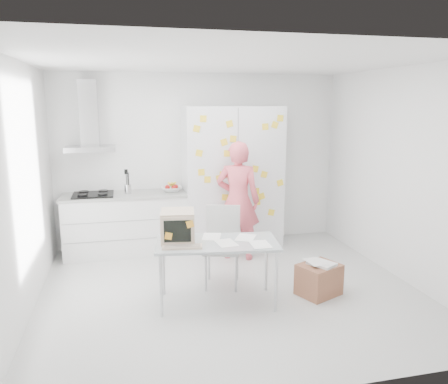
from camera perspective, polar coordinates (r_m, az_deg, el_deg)
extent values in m
cube|color=silver|center=(5.47, 0.82, -12.84)|extent=(4.50, 4.00, 0.02)
cube|color=white|center=(6.99, -3.14, 4.17)|extent=(4.50, 0.02, 2.70)
cube|color=white|center=(5.02, -24.92, 0.16)|extent=(0.02, 4.00, 2.70)
cube|color=white|center=(6.01, 22.18, 2.11)|extent=(0.02, 4.00, 2.70)
cube|color=white|center=(5.00, 0.92, 16.76)|extent=(4.50, 4.00, 0.02)
cube|color=white|center=(6.77, -12.67, -4.20)|extent=(1.80, 0.60, 0.88)
cube|color=gray|center=(6.44, -12.69, -3.73)|extent=(1.76, 0.01, 0.01)
cube|color=gray|center=(6.52, -12.58, -6.10)|extent=(1.76, 0.01, 0.01)
cube|color=#9E9E99|center=(6.66, -12.85, -0.39)|extent=(1.84, 0.63, 0.04)
cube|color=black|center=(6.67, -16.72, -0.36)|extent=(0.58, 0.50, 0.03)
cylinder|color=black|center=(6.56, -18.01, -0.37)|extent=(0.14, 0.14, 0.02)
cylinder|color=black|center=(6.54, -15.57, -0.26)|extent=(0.14, 0.14, 0.02)
cylinder|color=black|center=(6.79, -17.85, 0.04)|extent=(0.14, 0.14, 0.02)
cylinder|color=black|center=(6.78, -15.50, 0.15)|extent=(0.14, 0.14, 0.02)
cylinder|color=silver|center=(6.65, -12.45, 0.38)|extent=(0.10, 0.10, 0.14)
cylinder|color=black|center=(6.64, -12.62, 1.24)|extent=(0.01, 0.01, 0.30)
cylinder|color=black|center=(6.62, -12.33, 1.22)|extent=(0.01, 0.01, 0.30)
cylinder|color=black|center=(6.65, -12.45, 1.26)|extent=(0.01, 0.01, 0.30)
cube|color=black|center=(6.61, -12.68, 2.61)|extent=(0.05, 0.01, 0.07)
imported|color=white|center=(6.69, -6.87, 0.37)|extent=(0.31, 0.31, 0.08)
sphere|color=#B2140F|center=(6.70, -7.40, 0.61)|extent=(0.08, 0.08, 0.08)
sphere|color=#B2140F|center=(6.64, -6.57, 0.53)|extent=(0.08, 0.08, 0.08)
sphere|color=#B2140F|center=(6.73, -6.32, 0.69)|extent=(0.08, 0.08, 0.08)
cylinder|color=yellow|center=(6.69, -7.07, 1.00)|extent=(0.09, 0.17, 0.10)
cylinder|color=yellow|center=(6.70, -6.86, 1.01)|extent=(0.04, 0.17, 0.10)
cylinder|color=yellow|center=(6.70, -6.65, 1.02)|extent=(0.08, 0.17, 0.10)
cube|color=silver|center=(6.62, -17.03, 5.45)|extent=(0.70, 0.48, 0.07)
cube|color=silver|center=(6.71, -17.23, 9.80)|extent=(0.26, 0.24, 0.95)
cube|color=silver|center=(6.81, 1.10, 1.86)|extent=(1.50, 0.65, 2.20)
cube|color=slate|center=(6.49, 1.82, 1.38)|extent=(0.01, 0.01, 2.16)
cube|color=silver|center=(6.47, 1.33, 1.35)|extent=(0.02, 0.02, 0.30)
cube|color=silver|center=(6.50, 2.35, 1.39)|extent=(0.02, 0.02, 0.30)
cube|color=yellow|center=(6.52, 5.42, 8.49)|extent=(0.10, 0.00, 0.10)
cube|color=yellow|center=(6.57, 6.66, 8.70)|extent=(0.12, 0.00, 0.12)
cube|color=yellow|center=(6.70, 7.34, 1.21)|extent=(0.12, 0.00, 0.12)
cube|color=yellow|center=(6.42, -0.18, 2.28)|extent=(0.10, 0.00, 0.10)
cube|color=yellow|center=(6.46, 1.94, 3.60)|extent=(0.12, 0.00, 0.12)
cube|color=yellow|center=(6.65, 4.93, -0.56)|extent=(0.12, 0.00, 0.12)
cube|color=yellow|center=(6.49, 0.13, -0.71)|extent=(0.10, 0.00, 0.10)
cube|color=yellow|center=(6.36, 0.73, 8.89)|extent=(0.12, 0.00, 0.12)
cube|color=yellow|center=(6.57, 2.58, -1.08)|extent=(0.12, 0.00, 0.12)
cube|color=yellow|center=(6.59, 5.26, 2.30)|extent=(0.12, 0.00, 0.12)
cube|color=yellow|center=(6.60, 4.23, 0.11)|extent=(0.10, 0.00, 0.10)
cube|color=yellow|center=(6.36, 0.01, 6.52)|extent=(0.12, 0.00, 0.12)
cube|color=yellow|center=(6.38, -2.17, 1.64)|extent=(0.10, 0.00, 0.10)
cube|color=yellow|center=(6.35, -2.97, 2.60)|extent=(0.10, 0.00, 0.10)
cube|color=yellow|center=(6.27, -3.59, 8.25)|extent=(0.11, 0.00, 0.11)
cube|color=yellow|center=(6.59, 1.21, -3.04)|extent=(0.10, 0.00, 0.10)
cube|color=yellow|center=(6.42, 0.12, 2.34)|extent=(0.11, 0.00, 0.11)
cube|color=yellow|center=(6.76, 6.20, -2.67)|extent=(0.11, 0.00, 0.11)
cube|color=yellow|center=(6.59, 7.36, 9.54)|extent=(0.10, 0.00, 0.10)
cube|color=yellow|center=(6.39, 0.40, 5.07)|extent=(0.10, 0.00, 0.10)
cube|color=yellow|center=(6.42, -0.61, 1.81)|extent=(0.11, 0.00, 0.11)
cube|color=yellow|center=(6.67, 3.28, -3.49)|extent=(0.10, 0.00, 0.10)
cube|color=yellow|center=(6.28, -2.73, 9.54)|extent=(0.10, 0.00, 0.10)
cube|color=yellow|center=(6.30, -3.27, 5.10)|extent=(0.12, 0.00, 0.12)
cube|color=yellow|center=(6.64, 4.36, -1.33)|extent=(0.11, 0.00, 0.11)
cube|color=yellow|center=(6.39, 1.20, 6.96)|extent=(0.11, 0.00, 0.11)
cube|color=yellow|center=(6.54, 4.10, 3.04)|extent=(0.11, 0.00, 0.11)
cube|color=yellow|center=(6.56, 1.97, -1.21)|extent=(0.11, 0.00, 0.11)
imported|color=#E55966|center=(6.29, 1.83, -1.16)|extent=(0.74, 0.63, 1.72)
cube|color=#ACB4B7|center=(4.90, -0.91, -6.68)|extent=(1.43, 0.86, 0.03)
cylinder|color=silver|center=(4.76, -8.23, -12.08)|extent=(0.04, 0.04, 0.69)
cylinder|color=silver|center=(4.85, 6.80, -11.57)|extent=(0.04, 0.04, 0.69)
cylinder|color=silver|center=(5.28, -7.93, -9.64)|extent=(0.04, 0.04, 0.69)
cylinder|color=silver|center=(5.36, 5.55, -9.25)|extent=(0.04, 0.04, 0.69)
cube|color=beige|center=(4.91, -6.07, -4.42)|extent=(0.42, 0.43, 0.35)
cube|color=beige|center=(4.71, -6.10, -5.10)|extent=(0.35, 0.07, 0.31)
cube|color=black|center=(4.70, -6.10, -5.13)|extent=(0.29, 0.05, 0.24)
cube|color=#FFAB2E|center=(4.71, -7.27, -5.73)|extent=(0.09, 0.02, 0.09)
cube|color=#FFAB2E|center=(4.67, -4.46, -4.22)|extent=(0.09, 0.02, 0.09)
cube|color=beige|center=(4.71, -5.47, -7.14)|extent=(0.44, 0.20, 0.02)
cube|color=gray|center=(4.71, -5.48, -6.98)|extent=(0.40, 0.16, 0.01)
cube|color=white|center=(4.86, 0.27, -6.65)|extent=(0.23, 0.31, 0.00)
cube|color=white|center=(5.04, 2.84, -5.96)|extent=(0.31, 0.35, 0.00)
cube|color=white|center=(4.81, 4.76, -6.82)|extent=(0.21, 0.29, 0.00)
cube|color=white|center=(5.07, -1.63, -5.84)|extent=(0.28, 0.33, 0.00)
cube|color=#B8B8B6|center=(5.42, -0.27, -7.47)|extent=(0.56, 0.56, 0.04)
cube|color=#B8B8B6|center=(5.54, -0.11, -4.18)|extent=(0.42, 0.16, 0.49)
cylinder|color=#B4B3B8|center=(5.36, -2.37, -10.58)|extent=(0.04, 0.04, 0.46)
cylinder|color=#B4B3B8|center=(5.33, 1.56, -10.68)|extent=(0.04, 0.04, 0.46)
cylinder|color=#B4B3B8|center=(5.69, -1.97, -9.21)|extent=(0.04, 0.04, 0.46)
cylinder|color=#B4B3B8|center=(5.67, 1.72, -9.30)|extent=(0.04, 0.04, 0.46)
cube|color=#925B3F|center=(5.41, 12.28, -11.11)|extent=(0.57, 0.53, 0.37)
cube|color=silver|center=(5.34, 12.66, -9.11)|extent=(0.34, 0.37, 0.03)
cube|color=silver|center=(5.33, 11.88, -8.89)|extent=(0.22, 0.30, 0.00)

